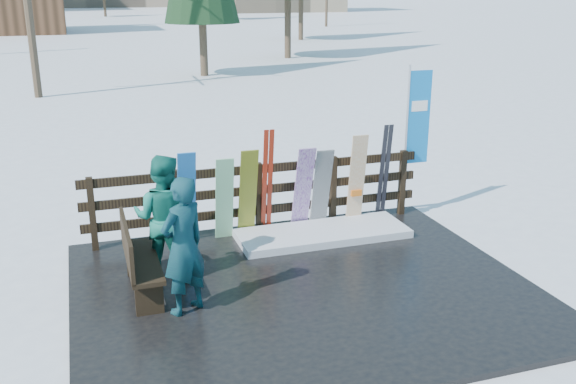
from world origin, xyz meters
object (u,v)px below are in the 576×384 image
object	(u,v)px
snowboard_2	(248,193)
snowboard_4	(321,189)
bench	(137,257)
snowboard_5	(357,180)
person_front	(183,246)
snowboard_1	(224,199)
rental_flag	(416,123)
snowboard_3	(303,189)
snowboard_0	(187,198)
person_back	(164,217)

from	to	relation	value
snowboard_2	snowboard_4	world-z (taller)	snowboard_2
bench	snowboard_5	distance (m)	4.04
snowboard_5	person_front	size ratio (longest dim) A/B	0.90
snowboard_2	snowboard_4	xyz separation A→B (m)	(1.24, -0.00, -0.05)
snowboard_1	person_front	bearing A→B (deg)	-114.76
snowboard_4	rental_flag	size ratio (longest dim) A/B	0.54
snowboard_1	snowboard_5	xyz separation A→B (m)	(2.25, 0.00, 0.10)
snowboard_4	snowboard_3	bearing A→B (deg)	180.00
snowboard_3	snowboard_4	bearing A→B (deg)	-0.00
snowboard_4	snowboard_5	xyz separation A→B (m)	(0.63, 0.00, 0.09)
snowboard_2	snowboard_5	world-z (taller)	snowboard_5
snowboard_4	snowboard_5	bearing A→B (deg)	0.00
person_front	bench	bearing A→B (deg)	-82.63
bench	person_front	xyz separation A→B (m)	(0.51, -0.65, 0.35)
snowboard_0	snowboard_5	xyz separation A→B (m)	(2.83, -0.00, 0.02)
bench	person_front	distance (m)	0.90
snowboard_0	person_front	xyz separation A→B (m)	(-0.40, -2.14, 0.11)
snowboard_1	snowboard_5	world-z (taller)	snowboard_5
snowboard_1	snowboard_5	distance (m)	2.25
bench	rental_flag	world-z (taller)	rental_flag
snowboard_0	snowboard_3	world-z (taller)	snowboard_0
snowboard_1	snowboard_4	bearing A→B (deg)	0.00
snowboard_0	person_front	world-z (taller)	person_front
person_back	snowboard_2	bearing A→B (deg)	-118.32
snowboard_2	person_front	distance (m)	2.54
snowboard_4	rental_flag	bearing A→B (deg)	8.44
snowboard_0	snowboard_1	bearing A→B (deg)	-0.00
snowboard_1	rental_flag	world-z (taller)	rental_flag
snowboard_5	rental_flag	distance (m)	1.47
snowboard_2	snowboard_4	size ratio (longest dim) A/B	1.08
snowboard_2	snowboard_5	xyz separation A→B (m)	(1.87, -0.00, 0.04)
bench	snowboard_0	bearing A→B (deg)	58.44
snowboard_2	snowboard_4	bearing A→B (deg)	-0.00
person_front	snowboard_4	bearing A→B (deg)	-171.63
person_back	person_front	bearing A→B (deg)	119.82
snowboard_3	snowboard_2	bearing A→B (deg)	180.00
snowboard_5	snowboard_3	bearing A→B (deg)	180.00
snowboard_1	person_front	size ratio (longest dim) A/B	0.79
snowboard_3	rental_flag	xyz separation A→B (m)	(2.14, 0.27, 0.89)
rental_flag	snowboard_4	bearing A→B (deg)	-171.56
snowboard_4	person_front	distance (m)	3.38
snowboard_0	snowboard_3	bearing A→B (deg)	-0.00
bench	snowboard_4	world-z (taller)	snowboard_4
snowboard_4	snowboard_0	bearing A→B (deg)	180.00
snowboard_3	person_back	bearing A→B (deg)	-155.60
snowboard_1	snowboard_4	size ratio (longest dim) A/B	0.98
snowboard_3	snowboard_4	xyz separation A→B (m)	(0.32, -0.00, -0.03)
bench	snowboard_1	size ratio (longest dim) A/B	1.09
snowboard_4	rental_flag	world-z (taller)	rental_flag
snowboard_2	person_front	size ratio (longest dim) A/B	0.87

